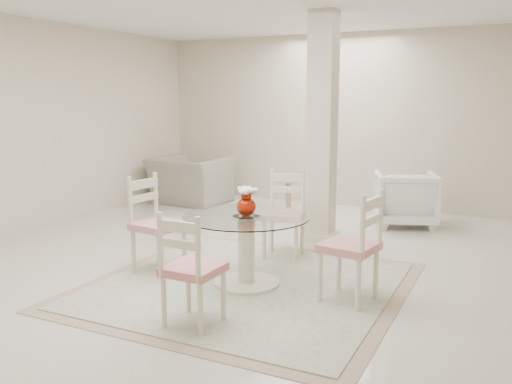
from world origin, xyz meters
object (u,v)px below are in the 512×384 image
at_px(column, 322,129).
at_px(armchair_white, 405,199).
at_px(dining_chair_west, 153,216).
at_px(dining_chair_north, 285,207).
at_px(side_table, 288,199).
at_px(dining_chair_east, 357,239).
at_px(recliner_taupe, 190,180).
at_px(red_vase, 246,201).
at_px(dining_table, 246,250).
at_px(dining_chair_south, 188,262).

bearing_deg(column, armchair_white, 57.32).
bearing_deg(armchair_white, dining_chair_west, 40.31).
distance_m(dining_chair_north, side_table, 1.97).
bearing_deg(dining_chair_east, recliner_taupe, -120.88).
distance_m(red_vase, dining_chair_east, 1.04).
distance_m(dining_chair_east, dining_chair_west, 2.04).
relative_size(dining_chair_west, side_table, 1.84).
bearing_deg(armchair_white, column, 38.44).
relative_size(red_vase, recliner_taupe, 0.23).
bearing_deg(dining_table, dining_chair_west, -178.47).
xyz_separation_m(column, red_vase, (-0.05, -1.87, -0.55)).
relative_size(dining_chair_west, armchair_white, 1.33).
xyz_separation_m(dining_table, dining_chair_north, (-0.05, 1.02, 0.21)).
distance_m(column, armchair_white, 1.75).
xyz_separation_m(red_vase, dining_chair_north, (-0.05, 1.02, -0.25)).
height_order(column, dining_table, column).
bearing_deg(red_vase, side_table, 105.16).
distance_m(dining_table, armchair_white, 3.20).
relative_size(red_vase, side_table, 0.46).
distance_m(dining_table, recliner_taupe, 4.09).
height_order(recliner_taupe, armchair_white, recliner_taupe).
xyz_separation_m(dining_chair_east, side_table, (-1.78, 2.81, -0.29)).
bearing_deg(dining_table, dining_chair_east, 1.40).
bearing_deg(dining_chair_west, column, -21.96).
height_order(dining_table, side_table, dining_table).
height_order(armchair_white, side_table, armchair_white).
bearing_deg(armchair_white, recliner_taupe, -19.54).
xyz_separation_m(dining_chair_north, armchair_white, (0.89, 2.07, -0.18)).
bearing_deg(recliner_taupe, side_table, 174.60).
height_order(dining_chair_north, dining_chair_west, dining_chair_west).
relative_size(dining_chair_north, recliner_taupe, 0.91).
height_order(dining_chair_north, side_table, dining_chair_north).
height_order(dining_chair_west, recliner_taupe, dining_chair_west).
xyz_separation_m(recliner_taupe, armchair_white, (3.47, -0.04, -0.01)).
bearing_deg(dining_chair_south, red_vase, -86.96).
height_order(dining_table, recliner_taupe, recliner_taupe).
bearing_deg(dining_chair_north, armchair_white, 56.02).
distance_m(dining_table, dining_chair_north, 1.04).
relative_size(dining_chair_south, armchair_white, 1.23).
bearing_deg(recliner_taupe, dining_chair_east, 143.21).
bearing_deg(dining_chair_south, dining_table, -86.78).
bearing_deg(dining_chair_north, dining_chair_west, -143.65).
relative_size(dining_chair_north, dining_chair_south, 1.05).
height_order(dining_table, armchair_white, armchair_white).
bearing_deg(side_table, dining_chair_east, -57.59).
relative_size(column, side_table, 4.65).
bearing_deg(dining_table, dining_chair_north, 92.76).
height_order(dining_chair_west, side_table, dining_chair_west).
height_order(dining_chair_east, dining_chair_north, dining_chair_east).
xyz_separation_m(dining_chair_south, recliner_taupe, (-2.66, 4.14, -0.15)).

